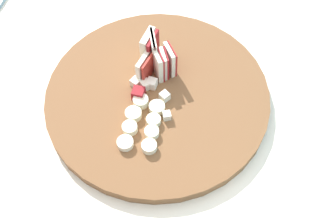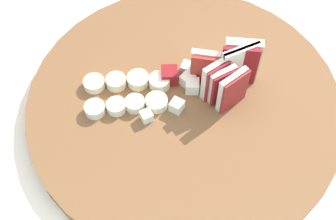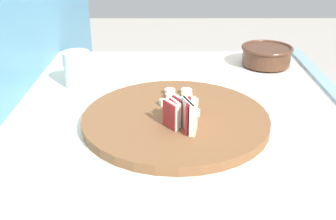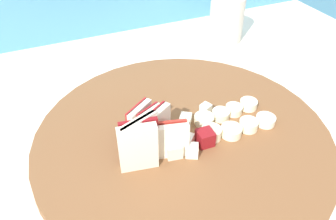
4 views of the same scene
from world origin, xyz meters
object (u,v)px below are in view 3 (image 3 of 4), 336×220
object	(u,v)px
cutting_board	(176,119)
apple_wedge_fan	(184,114)
apple_dice_pile	(185,111)
banana_slice_rows	(180,99)
small_jar	(77,69)
ceramic_bowl	(267,55)

from	to	relation	value
cutting_board	apple_wedge_fan	world-z (taller)	apple_wedge_fan
apple_wedge_fan	apple_dice_pile	world-z (taller)	apple_wedge_fan
banana_slice_rows	small_jar	distance (m)	0.31
apple_dice_pile	ceramic_bowl	bearing A→B (deg)	-34.60
cutting_board	apple_dice_pile	size ratio (longest dim) A/B	4.11
cutting_board	apple_dice_pile	bearing A→B (deg)	-89.48
banana_slice_rows	small_jar	world-z (taller)	small_jar
cutting_board	apple_wedge_fan	xyz separation A→B (m)	(-0.06, -0.02, 0.04)
banana_slice_rows	small_jar	xyz separation A→B (m)	(0.15, 0.27, 0.02)
apple_wedge_fan	ceramic_bowl	world-z (taller)	apple_wedge_fan
banana_slice_rows	cutting_board	bearing A→B (deg)	171.22
apple_wedge_fan	ceramic_bowl	distance (m)	0.52
ceramic_bowl	small_jar	xyz separation A→B (m)	(-0.16, 0.55, 0.01)
apple_dice_pile	ceramic_bowl	size ratio (longest dim) A/B	0.65
apple_wedge_fan	apple_dice_pile	distance (m)	0.06
apple_wedge_fan	banana_slice_rows	size ratio (longest dim) A/B	0.80
cutting_board	apple_wedge_fan	bearing A→B (deg)	-164.09
banana_slice_rows	ceramic_bowl	bearing A→B (deg)	-41.28
small_jar	cutting_board	bearing A→B (deg)	-130.85
cutting_board	apple_dice_pile	world-z (taller)	apple_dice_pile
apple_dice_pile	ceramic_bowl	world-z (taller)	ceramic_bowl
cutting_board	apple_dice_pile	distance (m)	0.03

